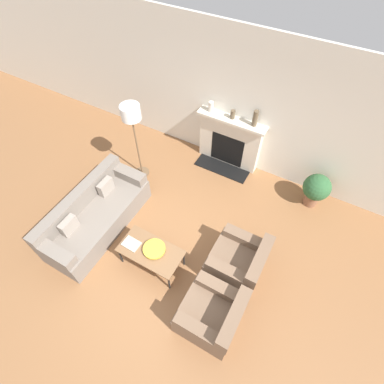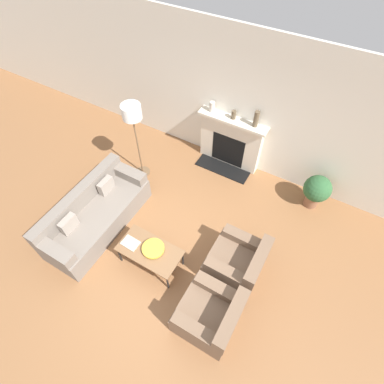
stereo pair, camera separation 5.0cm
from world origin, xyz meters
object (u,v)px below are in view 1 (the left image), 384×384
object	(u,v)px
fireplace	(229,142)
mantel_vase_center_right	(255,118)
bowl	(154,249)
potted_plant	(316,189)
mantel_vase_center_left	(233,114)
book	(131,244)
armchair_near	(213,315)
couch	(96,216)
armchair_far	(239,262)
coffee_table	(151,252)
floor_lamp	(132,119)
mantel_vase_left	(211,106)

from	to	relation	value
fireplace	mantel_vase_center_right	world-z (taller)	mantel_vase_center_right
bowl	potted_plant	world-z (taller)	potted_plant
fireplace	mantel_vase_center_left	bearing A→B (deg)	120.76
book	armchair_near	bearing A→B (deg)	-8.61
mantel_vase_center_left	book	bearing A→B (deg)	-98.00
fireplace	couch	bearing A→B (deg)	-117.32
armchair_far	coffee_table	xyz separation A→B (m)	(-1.34, -0.59, 0.11)
bowl	potted_plant	distance (m)	3.27
armchair_near	floor_lamp	distance (m)	3.59
mantel_vase_center_left	fireplace	bearing A→B (deg)	-59.24
fireplace	armchair_far	size ratio (longest dim) A/B	1.68
potted_plant	mantel_vase_left	bearing A→B (deg)	173.54
armchair_near	mantel_vase_center_left	xyz separation A→B (m)	(-1.26, 3.28, 0.96)
couch	armchair_near	world-z (taller)	couch
mantel_vase_center_right	floor_lamp	bearing A→B (deg)	-146.78
book	armchair_far	bearing A→B (deg)	23.04
fireplace	mantel_vase_center_right	xyz separation A→B (m)	(0.45, 0.01, 0.77)
bowl	mantel_vase_left	bearing A→B (deg)	98.96
floor_lamp	mantel_vase_left	world-z (taller)	floor_lamp
coffee_table	mantel_vase_left	world-z (taller)	mantel_vase_left
floor_lamp	potted_plant	size ratio (longest dim) A/B	2.32
couch	armchair_near	bearing A→B (deg)	-101.08
mantel_vase_left	coffee_table	bearing A→B (deg)	-82.12
fireplace	couch	xyz separation A→B (m)	(-1.42, -2.74, -0.26)
armchair_far	mantel_vase_center_right	bearing A→B (deg)	-160.77
fireplace	floor_lamp	size ratio (longest dim) A/B	0.83
fireplace	coffee_table	distance (m)	2.90
armchair_near	book	world-z (taller)	armchair_near
mantel_vase_center_left	mantel_vase_left	bearing A→B (deg)	180.00
mantel_vase_left	mantel_vase_center_left	distance (m)	0.48
floor_lamp	mantel_vase_center_right	size ratio (longest dim) A/B	5.30
bowl	floor_lamp	bearing A→B (deg)	131.72
armchair_near	mantel_vase_center_left	size ratio (longest dim) A/B	4.87
armchair_near	armchair_far	distance (m)	0.96
armchair_far	mantel_vase_left	bearing A→B (deg)	-143.15
fireplace	armchair_near	size ratio (longest dim) A/B	1.68
floor_lamp	mantel_vase_left	distance (m)	1.61
coffee_table	couch	bearing A→B (deg)	173.55
armchair_near	mantel_vase_center_right	distance (m)	3.54
potted_plant	mantel_vase_center_left	bearing A→B (deg)	172.00
fireplace	floor_lamp	bearing A→B (deg)	-139.83
coffee_table	mantel_vase_center_right	bearing A→B (deg)	79.74
floor_lamp	mantel_vase_center_right	world-z (taller)	floor_lamp
coffee_table	floor_lamp	xyz separation A→B (m)	(-1.39, 1.65, 1.05)
mantel_vase_left	mantel_vase_center_left	size ratio (longest dim) A/B	1.20
couch	book	size ratio (longest dim) A/B	7.31
couch	mantel_vase_center_left	bearing A→B (deg)	-27.06
armchair_near	coffee_table	bearing A→B (deg)	-105.56
potted_plant	fireplace	bearing A→B (deg)	172.37
bowl	mantel_vase_center_left	world-z (taller)	mantel_vase_center_left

